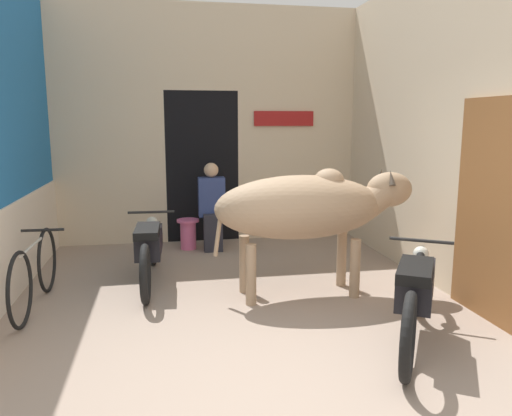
{
  "coord_description": "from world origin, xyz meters",
  "views": [
    {
      "loc": [
        -0.72,
        -3.34,
        1.88
      ],
      "look_at": [
        0.28,
        1.99,
        0.93
      ],
      "focal_mm": 35.0,
      "sensor_mm": 36.0,
      "label": 1
    }
  ],
  "objects_px": {
    "motorcycle_far": "(149,246)",
    "bicycle": "(35,272)",
    "shopkeeper_seated": "(212,204)",
    "cow": "(308,207)",
    "motorcycle_near": "(416,291)",
    "plastic_stool": "(188,233)"
  },
  "relations": [
    {
      "from": "cow",
      "to": "bicycle",
      "type": "distance_m",
      "value": 2.89
    },
    {
      "from": "plastic_stool",
      "to": "motorcycle_far",
      "type": "bearing_deg",
      "value": -109.62
    },
    {
      "from": "shopkeeper_seated",
      "to": "plastic_stool",
      "type": "height_order",
      "value": "shopkeeper_seated"
    },
    {
      "from": "motorcycle_near",
      "to": "shopkeeper_seated",
      "type": "bearing_deg",
      "value": 112.09
    },
    {
      "from": "motorcycle_near",
      "to": "plastic_stool",
      "type": "bearing_deg",
      "value": 116.29
    },
    {
      "from": "motorcycle_far",
      "to": "plastic_stool",
      "type": "bearing_deg",
      "value": 70.38
    },
    {
      "from": "motorcycle_far",
      "to": "bicycle",
      "type": "bearing_deg",
      "value": -151.11
    },
    {
      "from": "cow",
      "to": "motorcycle_far",
      "type": "xyz_separation_m",
      "value": [
        -1.7,
        0.74,
        -0.54
      ]
    },
    {
      "from": "motorcycle_far",
      "to": "bicycle",
      "type": "relative_size",
      "value": 1.21
    },
    {
      "from": "motorcycle_far",
      "to": "bicycle",
      "type": "height_order",
      "value": "motorcycle_far"
    },
    {
      "from": "cow",
      "to": "shopkeeper_seated",
      "type": "distance_m",
      "value": 2.29
    },
    {
      "from": "motorcycle_near",
      "to": "motorcycle_far",
      "type": "distance_m",
      "value": 3.06
    },
    {
      "from": "bicycle",
      "to": "shopkeeper_seated",
      "type": "distance_m",
      "value": 2.84
    },
    {
      "from": "motorcycle_near",
      "to": "cow",
      "type": "bearing_deg",
      "value": 113.17
    },
    {
      "from": "bicycle",
      "to": "shopkeeper_seated",
      "type": "bearing_deg",
      "value": 45.0
    },
    {
      "from": "motorcycle_far",
      "to": "shopkeeper_seated",
      "type": "bearing_deg",
      "value": 57.57
    },
    {
      "from": "motorcycle_near",
      "to": "bicycle",
      "type": "distance_m",
      "value": 3.68
    },
    {
      "from": "motorcycle_near",
      "to": "shopkeeper_seated",
      "type": "relative_size",
      "value": 1.42
    },
    {
      "from": "motorcycle_near",
      "to": "plastic_stool",
      "type": "relative_size",
      "value": 4.08
    },
    {
      "from": "motorcycle_far",
      "to": "bicycle",
      "type": "distance_m",
      "value": 1.28
    },
    {
      "from": "bicycle",
      "to": "plastic_stool",
      "type": "relative_size",
      "value": 3.86
    },
    {
      "from": "plastic_stool",
      "to": "cow",
      "type": "bearing_deg",
      "value": -61.92
    }
  ]
}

